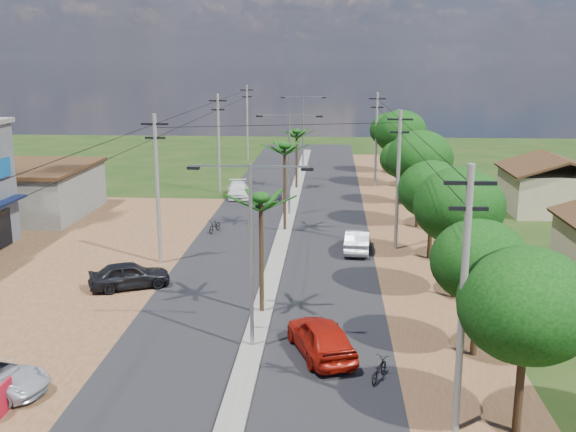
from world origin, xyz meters
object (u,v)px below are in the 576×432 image
object	(u,v)px
car_silver_mid	(357,241)
roadside_sign	(3,400)
moto_rider_east	(379,370)
car_red_near	(321,338)
car_white_far	(238,190)
car_parked_dark	(129,276)

from	to	relation	value
car_silver_mid	roadside_sign	world-z (taller)	car_silver_mid
car_silver_mid	roadside_sign	size ratio (longest dim) A/B	3.18
moto_rider_east	car_red_near	bearing A→B (deg)	-19.82
car_red_near	roadside_sign	bearing A→B (deg)	7.44
car_white_far	moto_rider_east	distance (m)	35.89
car_silver_mid	moto_rider_east	bearing A→B (deg)	94.86
car_silver_mid	car_red_near	bearing A→B (deg)	86.69
car_parked_dark	car_white_far	bearing A→B (deg)	-30.50
car_red_near	car_white_far	world-z (taller)	car_red_near
car_red_near	car_white_far	distance (m)	33.32
car_red_near	roadside_sign	distance (m)	12.25
car_parked_dark	car_silver_mid	bearing A→B (deg)	-82.44
car_red_near	car_white_far	bearing A→B (deg)	-95.60
car_red_near	roadside_sign	xyz separation A→B (m)	(-10.93, -5.52, -0.24)
car_red_near	car_silver_mid	bearing A→B (deg)	-116.90
car_white_far	roadside_sign	world-z (taller)	car_white_far
car_silver_mid	car_white_far	xyz separation A→B (m)	(-10.00, 16.69, -0.06)
car_silver_mid	roadside_sign	bearing A→B (deg)	62.69
car_red_near	moto_rider_east	distance (m)	3.08
moto_rider_east	roadside_sign	size ratio (longest dim) A/B	1.16
car_silver_mid	car_parked_dark	distance (m)	14.78
car_red_near	car_silver_mid	distance (m)	15.81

